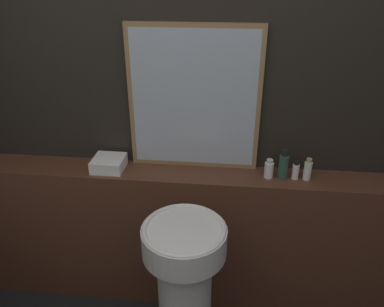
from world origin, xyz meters
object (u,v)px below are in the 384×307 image
(pedestal_sink, at_px, (185,288))
(body_wash_bottle, at_px, (308,170))
(mirror, at_px, (194,100))
(towel_stack, at_px, (109,163))
(shampoo_bottle, at_px, (269,169))
(conditioner_bottle, at_px, (283,165))
(lotion_bottle, at_px, (296,171))

(pedestal_sink, xyz_separation_m, body_wash_bottle, (0.62, 0.46, 0.46))
(pedestal_sink, relative_size, mirror, 1.13)
(towel_stack, distance_m, shampoo_bottle, 0.91)
(mirror, relative_size, conditioner_bottle, 4.73)
(shampoo_bottle, bearing_deg, lotion_bottle, 0.00)
(towel_stack, relative_size, conditioner_bottle, 1.04)
(pedestal_sink, relative_size, lotion_bottle, 8.50)
(pedestal_sink, bearing_deg, conditioner_bottle, 43.31)
(towel_stack, xyz_separation_m, lotion_bottle, (1.05, 0.00, 0.02))
(pedestal_sink, relative_size, towel_stack, 5.14)
(towel_stack, bearing_deg, shampoo_bottle, 0.00)
(mirror, xyz_separation_m, lotion_bottle, (0.57, -0.10, -0.35))
(towel_stack, relative_size, shampoo_bottle, 1.61)
(shampoo_bottle, bearing_deg, towel_stack, 180.00)
(shampoo_bottle, xyz_separation_m, body_wash_bottle, (0.21, 0.00, 0.01))
(body_wash_bottle, bearing_deg, mirror, 171.30)
(mirror, bearing_deg, towel_stack, -168.64)
(conditioner_bottle, distance_m, body_wash_bottle, 0.13)
(mirror, xyz_separation_m, shampoo_bottle, (0.43, -0.10, -0.35))
(shampoo_bottle, relative_size, body_wash_bottle, 0.86)
(mirror, bearing_deg, shampoo_bottle, -12.81)
(pedestal_sink, height_order, lotion_bottle, lotion_bottle)
(shampoo_bottle, bearing_deg, body_wash_bottle, 0.00)
(conditioner_bottle, bearing_deg, shampoo_bottle, 180.00)
(towel_stack, height_order, body_wash_bottle, body_wash_bottle)
(pedestal_sink, relative_size, body_wash_bottle, 7.12)
(mirror, xyz_separation_m, towel_stack, (-0.48, -0.10, -0.37))
(conditioner_bottle, bearing_deg, lotion_bottle, 0.00)
(pedestal_sink, distance_m, lotion_bottle, 0.85)
(mirror, relative_size, shampoo_bottle, 7.31)
(pedestal_sink, xyz_separation_m, conditioner_bottle, (0.49, 0.46, 0.48))
(lotion_bottle, bearing_deg, towel_stack, 180.00)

